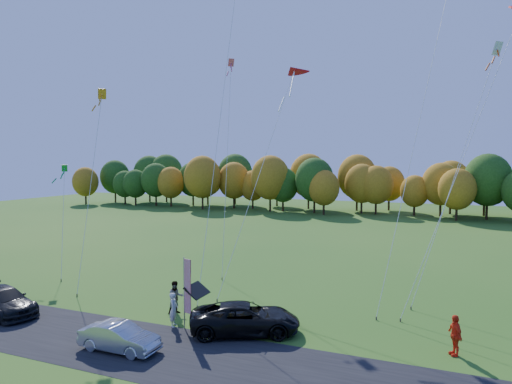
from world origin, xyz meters
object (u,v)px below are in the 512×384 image
at_px(black_suv, 245,318).
at_px(person_east, 455,335).
at_px(silver_sedan, 119,337).
at_px(feather_flag, 187,285).

height_order(black_suv, person_east, person_east).
xyz_separation_m(black_suv, person_east, (10.15, 1.23, 0.16)).
distance_m(silver_sedan, feather_flag, 4.33).
distance_m(black_suv, silver_sedan, 6.36).
relative_size(black_suv, person_east, 2.99).
xyz_separation_m(silver_sedan, person_east, (14.81, 5.56, 0.30)).
height_order(black_suv, silver_sedan, black_suv).
bearing_deg(silver_sedan, black_suv, -47.32).
height_order(silver_sedan, person_east, person_east).
xyz_separation_m(black_suv, silver_sedan, (-4.65, -4.33, -0.14)).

